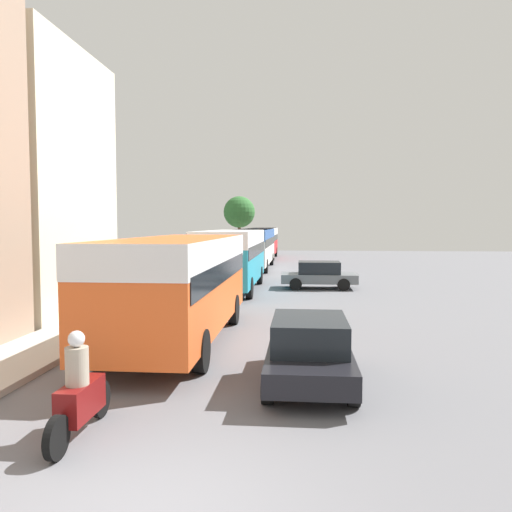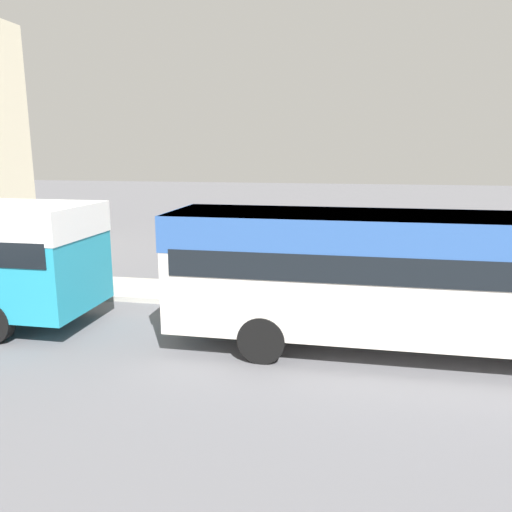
{
  "view_description": "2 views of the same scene",
  "coord_description": "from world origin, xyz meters",
  "px_view_note": "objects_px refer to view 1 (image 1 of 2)",
  "views": [
    {
      "loc": [
        1.81,
        -5.37,
        3.38
      ],
      "look_at": [
        -1.0,
        26.15,
        1.39
      ],
      "focal_mm": 35.0,
      "sensor_mm": 36.0,
      "label": 1
    },
    {
      "loc": [
        9.04,
        30.82,
        4.34
      ],
      "look_at": [
        -0.95,
        28.89,
        2.19
      ],
      "focal_mm": 35.0,
      "sensor_mm": 36.0,
      "label": 2
    }
  ],
  "objects_px": {
    "bus_lead": "(179,275)",
    "car_crossing": "(319,274)",
    "bus_rear": "(263,239)",
    "pedestrian_near_curb": "(236,246)",
    "bus_third_in_line": "(254,243)",
    "bus_following": "(232,252)",
    "motorcycle_behind_lead": "(79,395)",
    "car_far_curb": "(309,350)"
  },
  "relations": [
    {
      "from": "bus_rear",
      "to": "car_far_curb",
      "type": "height_order",
      "value": "bus_rear"
    },
    {
      "from": "car_crossing",
      "to": "pedestrian_near_curb",
      "type": "distance_m",
      "value": 28.31
    },
    {
      "from": "car_crossing",
      "to": "bus_lead",
      "type": "bearing_deg",
      "value": 160.6
    },
    {
      "from": "bus_lead",
      "to": "car_crossing",
      "type": "distance_m",
      "value": 13.42
    },
    {
      "from": "car_crossing",
      "to": "car_far_curb",
      "type": "height_order",
      "value": "car_crossing"
    },
    {
      "from": "bus_lead",
      "to": "bus_rear",
      "type": "distance_m",
      "value": 35.93
    },
    {
      "from": "bus_lead",
      "to": "car_far_curb",
      "type": "distance_m",
      "value": 5.16
    },
    {
      "from": "motorcycle_behind_lead",
      "to": "car_far_curb",
      "type": "bearing_deg",
      "value": 38.91
    },
    {
      "from": "bus_lead",
      "to": "bus_third_in_line",
      "type": "bearing_deg",
      "value": 90.17
    },
    {
      "from": "bus_rear",
      "to": "motorcycle_behind_lead",
      "type": "bearing_deg",
      "value": -89.66
    },
    {
      "from": "bus_rear",
      "to": "car_crossing",
      "type": "distance_m",
      "value": 23.83
    },
    {
      "from": "motorcycle_behind_lead",
      "to": "car_far_curb",
      "type": "xyz_separation_m",
      "value": [
        3.68,
        2.97,
        0.06
      ]
    },
    {
      "from": "bus_following",
      "to": "car_crossing",
      "type": "xyz_separation_m",
      "value": [
        4.49,
        1.18,
        -1.25
      ]
    },
    {
      "from": "bus_rear",
      "to": "pedestrian_near_curb",
      "type": "height_order",
      "value": "bus_rear"
    },
    {
      "from": "bus_following",
      "to": "bus_rear",
      "type": "relative_size",
      "value": 1.01
    },
    {
      "from": "bus_lead",
      "to": "pedestrian_near_curb",
      "type": "bearing_deg",
      "value": 95.09
    },
    {
      "from": "bus_lead",
      "to": "car_crossing",
      "type": "bearing_deg",
      "value": 70.6
    },
    {
      "from": "bus_third_in_line",
      "to": "car_far_curb",
      "type": "relative_size",
      "value": 2.94
    },
    {
      "from": "bus_lead",
      "to": "motorcycle_behind_lead",
      "type": "bearing_deg",
      "value": -90.28
    },
    {
      "from": "car_crossing",
      "to": "car_far_curb",
      "type": "bearing_deg",
      "value": 177.17
    },
    {
      "from": "bus_lead",
      "to": "bus_third_in_line",
      "type": "xyz_separation_m",
      "value": [
        -0.07,
        24.1,
        0.02
      ]
    },
    {
      "from": "bus_third_in_line",
      "to": "pedestrian_near_curb",
      "type": "relative_size",
      "value": 6.26
    },
    {
      "from": "bus_rear",
      "to": "car_far_curb",
      "type": "relative_size",
      "value": 2.36
    },
    {
      "from": "bus_third_in_line",
      "to": "pedestrian_near_curb",
      "type": "distance_m",
      "value": 16.06
    },
    {
      "from": "bus_following",
      "to": "car_far_curb",
      "type": "distance_m",
      "value": 15.38
    },
    {
      "from": "motorcycle_behind_lead",
      "to": "car_far_curb",
      "type": "height_order",
      "value": "motorcycle_behind_lead"
    },
    {
      "from": "motorcycle_behind_lead",
      "to": "bus_following",
      "type": "bearing_deg",
      "value": 90.05
    },
    {
      "from": "bus_following",
      "to": "bus_rear",
      "type": "distance_m",
      "value": 24.5
    },
    {
      "from": "pedestrian_near_curb",
      "to": "car_far_curb",
      "type": "bearing_deg",
      "value": -80.55
    },
    {
      "from": "bus_lead",
      "to": "car_crossing",
      "type": "xyz_separation_m",
      "value": [
        4.44,
        12.6,
        -1.21
      ]
    },
    {
      "from": "bus_rear",
      "to": "pedestrian_near_curb",
      "type": "distance_m",
      "value": 5.11
    },
    {
      "from": "bus_third_in_line",
      "to": "bus_lead",
      "type": "bearing_deg",
      "value": -89.83
    },
    {
      "from": "bus_third_in_line",
      "to": "bus_rear",
      "type": "bearing_deg",
      "value": 91.03
    },
    {
      "from": "bus_third_in_line",
      "to": "motorcycle_behind_lead",
      "type": "bearing_deg",
      "value": -89.93
    },
    {
      "from": "bus_following",
      "to": "bus_third_in_line",
      "type": "bearing_deg",
      "value": 90.1
    },
    {
      "from": "car_crossing",
      "to": "motorcycle_behind_lead",
      "type": "bearing_deg",
      "value": 166.77
    },
    {
      "from": "bus_lead",
      "to": "bus_following",
      "type": "relative_size",
      "value": 0.98
    },
    {
      "from": "bus_third_in_line",
      "to": "bus_rear",
      "type": "relative_size",
      "value": 1.25
    },
    {
      "from": "bus_following",
      "to": "pedestrian_near_curb",
      "type": "bearing_deg",
      "value": 97.04
    },
    {
      "from": "bus_third_in_line",
      "to": "motorcycle_behind_lead",
      "type": "height_order",
      "value": "bus_third_in_line"
    },
    {
      "from": "bus_rear",
      "to": "car_crossing",
      "type": "xyz_separation_m",
      "value": [
        4.72,
        -23.33,
        -1.23
      ]
    },
    {
      "from": "pedestrian_near_curb",
      "to": "bus_third_in_line",
      "type": "bearing_deg",
      "value": -77.49
    }
  ]
}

